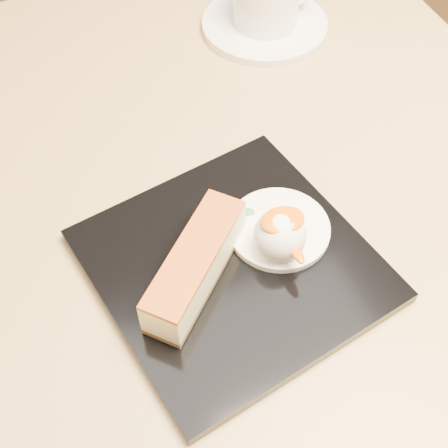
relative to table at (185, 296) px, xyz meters
name	(u,v)px	position (x,y,z in m)	size (l,w,h in m)	color
table	(185,296)	(0.00, 0.00, 0.00)	(0.80, 0.80, 0.72)	black
dessert_plate	(233,265)	(0.02, -0.08, 0.16)	(0.22, 0.22, 0.01)	black
cheesecake	(195,265)	(-0.01, -0.08, 0.19)	(0.11, 0.11, 0.04)	brown
cream_smear	(279,229)	(0.07, -0.06, 0.17)	(0.09, 0.09, 0.01)	white
ice_cream_scoop	(280,236)	(0.06, -0.08, 0.19)	(0.04, 0.04, 0.04)	white
mango_sauce	(283,220)	(0.07, -0.08, 0.21)	(0.04, 0.03, 0.01)	#DF5F07
mint_sprig	(237,215)	(0.04, -0.04, 0.17)	(0.03, 0.02, 0.00)	#2A813E
saucer	(265,25)	(0.19, 0.23, 0.16)	(0.15, 0.15, 0.01)	white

